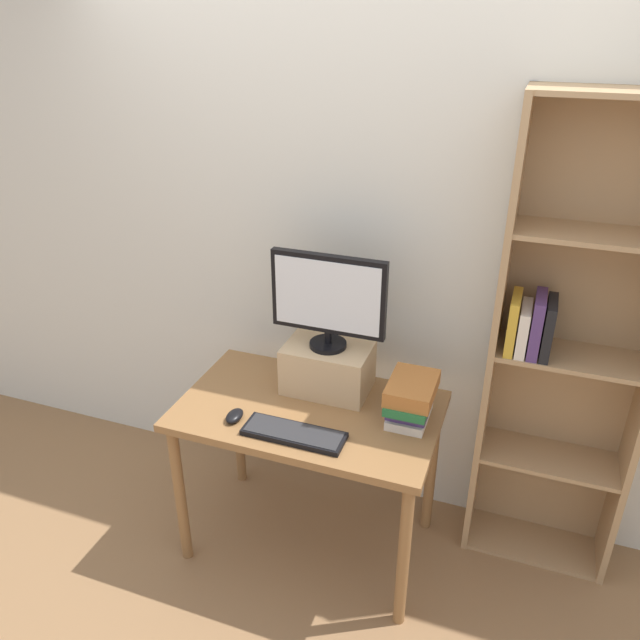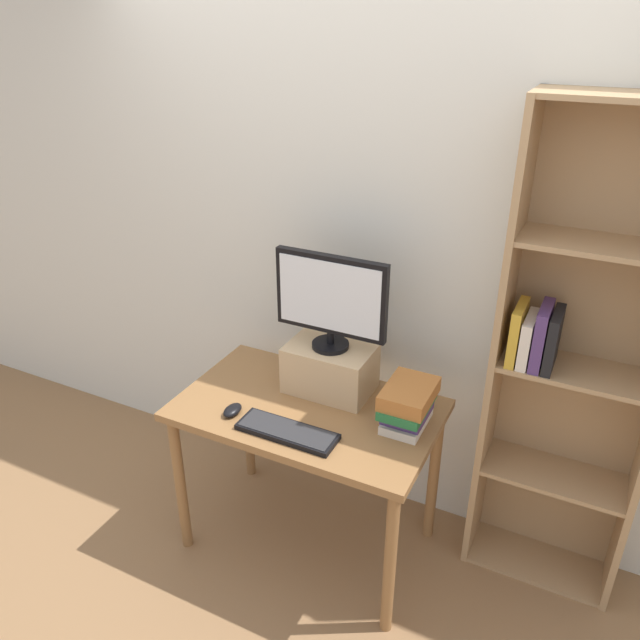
{
  "view_description": "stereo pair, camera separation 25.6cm",
  "coord_description": "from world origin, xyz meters",
  "px_view_note": "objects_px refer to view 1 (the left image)",
  "views": [
    {
      "loc": [
        0.81,
        -2.08,
        2.33
      ],
      "look_at": [
        0.03,
        0.07,
        1.17
      ],
      "focal_mm": 35.0,
      "sensor_mm": 36.0,
      "label": 1
    },
    {
      "loc": [
        1.04,
        -1.98,
        2.33
      ],
      "look_at": [
        0.03,
        0.07,
        1.17
      ],
      "focal_mm": 35.0,
      "sensor_mm": 36.0,
      "label": 2
    }
  ],
  "objects_px": {
    "computer_monitor": "(328,298)",
    "riser_box": "(328,368)",
    "keyboard": "(294,434)",
    "bookshelf_unit": "(566,352)",
    "computer_mouse": "(235,416)",
    "book_stack": "(411,399)",
    "desk": "(309,426)"
  },
  "relations": [
    {
      "from": "computer_monitor",
      "to": "bookshelf_unit",
      "type": "bearing_deg",
      "value": 11.29
    },
    {
      "from": "bookshelf_unit",
      "to": "book_stack",
      "type": "relative_size",
      "value": 7.71
    },
    {
      "from": "desk",
      "to": "computer_mouse",
      "type": "xyz_separation_m",
      "value": [
        -0.26,
        -0.19,
        0.12
      ]
    },
    {
      "from": "computer_monitor",
      "to": "riser_box",
      "type": "bearing_deg",
      "value": 90.0
    },
    {
      "from": "riser_box",
      "to": "computer_mouse",
      "type": "xyz_separation_m",
      "value": [
        -0.29,
        -0.36,
        -0.09
      ]
    },
    {
      "from": "computer_monitor",
      "to": "keyboard",
      "type": "xyz_separation_m",
      "value": [
        -0.01,
        -0.38,
        -0.44
      ]
    },
    {
      "from": "riser_box",
      "to": "computer_monitor",
      "type": "height_order",
      "value": "computer_monitor"
    },
    {
      "from": "book_stack",
      "to": "computer_mouse",
      "type": "bearing_deg",
      "value": -159.65
    },
    {
      "from": "keyboard",
      "to": "computer_mouse",
      "type": "bearing_deg",
      "value": 175.88
    },
    {
      "from": "computer_mouse",
      "to": "book_stack",
      "type": "xyz_separation_m",
      "value": [
        0.69,
        0.26,
        0.08
      ]
    },
    {
      "from": "computer_mouse",
      "to": "bookshelf_unit",
      "type": "bearing_deg",
      "value": 23.6
    },
    {
      "from": "bookshelf_unit",
      "to": "keyboard",
      "type": "bearing_deg",
      "value": -149.9
    },
    {
      "from": "bookshelf_unit",
      "to": "book_stack",
      "type": "bearing_deg",
      "value": -152.7
    },
    {
      "from": "book_stack",
      "to": "keyboard",
      "type": "bearing_deg",
      "value": -146.24
    },
    {
      "from": "desk",
      "to": "keyboard",
      "type": "relative_size",
      "value": 2.68
    },
    {
      "from": "keyboard",
      "to": "computer_mouse",
      "type": "xyz_separation_m",
      "value": [
        -0.28,
        0.02,
        0.01
      ]
    },
    {
      "from": "computer_monitor",
      "to": "computer_mouse",
      "type": "height_order",
      "value": "computer_monitor"
    },
    {
      "from": "book_stack",
      "to": "computer_monitor",
      "type": "bearing_deg",
      "value": 165.77
    },
    {
      "from": "book_stack",
      "to": "bookshelf_unit",
      "type": "bearing_deg",
      "value": 27.3
    },
    {
      "from": "keyboard",
      "to": "book_stack",
      "type": "height_order",
      "value": "book_stack"
    },
    {
      "from": "keyboard",
      "to": "computer_mouse",
      "type": "relative_size",
      "value": 4.03
    },
    {
      "from": "keyboard",
      "to": "book_stack",
      "type": "relative_size",
      "value": 1.55
    },
    {
      "from": "bookshelf_unit",
      "to": "computer_monitor",
      "type": "bearing_deg",
      "value": -168.71
    },
    {
      "from": "riser_box",
      "to": "computer_mouse",
      "type": "relative_size",
      "value": 3.62
    },
    {
      "from": "computer_monitor",
      "to": "keyboard",
      "type": "bearing_deg",
      "value": -91.76
    },
    {
      "from": "bookshelf_unit",
      "to": "keyboard",
      "type": "xyz_separation_m",
      "value": [
        -0.98,
        -0.57,
        -0.27
      ]
    },
    {
      "from": "riser_box",
      "to": "book_stack",
      "type": "bearing_deg",
      "value": -14.44
    },
    {
      "from": "keyboard",
      "to": "computer_mouse",
      "type": "distance_m",
      "value": 0.28
    },
    {
      "from": "computer_monitor",
      "to": "book_stack",
      "type": "distance_m",
      "value": 0.54
    },
    {
      "from": "desk",
      "to": "computer_mouse",
      "type": "bearing_deg",
      "value": -144.39
    },
    {
      "from": "computer_mouse",
      "to": "book_stack",
      "type": "bearing_deg",
      "value": 20.35
    },
    {
      "from": "desk",
      "to": "book_stack",
      "type": "xyz_separation_m",
      "value": [
        0.43,
        0.07,
        0.2
      ]
    }
  ]
}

